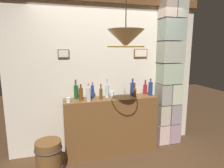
# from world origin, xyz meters

# --- Properties ---
(panelled_rear_partition) EXTENTS (3.41, 0.15, 2.79)m
(panelled_rear_partition) POSITION_xyz_m (0.00, 1.10, 1.47)
(panelled_rear_partition) COLOR beige
(panelled_rear_partition) RESTS_ON ground
(stone_pillar) EXTENTS (0.45, 0.35, 2.71)m
(stone_pillar) POSITION_xyz_m (1.15, 0.94, 1.36)
(stone_pillar) COLOR beige
(stone_pillar) RESTS_ON ground
(bar_shelf_unit) EXTENTS (1.60, 0.36, 0.99)m
(bar_shelf_unit) POSITION_xyz_m (0.00, 0.84, 0.50)
(bar_shelf_unit) COLOR brown
(bar_shelf_unit) RESTS_ON ground
(liquor_bottle_scotch) EXTENTS (0.06, 0.06, 0.32)m
(liquor_bottle_scotch) POSITION_xyz_m (-0.06, 0.89, 1.12)
(liquor_bottle_scotch) COLOR #AAD1DB
(liquor_bottle_scotch) RESTS_ON bar_shelf_unit
(liquor_bottle_port) EXTENTS (0.07, 0.07, 0.32)m
(liquor_bottle_port) POSITION_xyz_m (-0.58, 0.96, 1.12)
(liquor_bottle_port) COLOR #194C21
(liquor_bottle_port) RESTS_ON bar_shelf_unit
(liquor_bottle_mezcal) EXTENTS (0.05, 0.05, 0.24)m
(liquor_bottle_mezcal) POSITION_xyz_m (0.42, 0.82, 1.08)
(liquor_bottle_mezcal) COLOR brown
(liquor_bottle_mezcal) RESTS_ON bar_shelf_unit
(liquor_bottle_rum) EXTENTS (0.05, 0.05, 0.28)m
(liquor_bottle_rum) POSITION_xyz_m (-0.31, 0.91, 1.11)
(liquor_bottle_rum) COLOR navy
(liquor_bottle_rum) RESTS_ON bar_shelf_unit
(liquor_bottle_tequila) EXTENTS (0.07, 0.07, 0.29)m
(liquor_bottle_tequila) POSITION_xyz_m (-0.40, 0.73, 1.11)
(liquor_bottle_tequila) COLOR #BEBEC0
(liquor_bottle_tequila) RESTS_ON bar_shelf_unit
(liquor_bottle_bourbon) EXTENTS (0.07, 0.07, 0.27)m
(liquor_bottle_bourbon) POSITION_xyz_m (0.69, 0.96, 1.09)
(liquor_bottle_bourbon) COLOR maroon
(liquor_bottle_bourbon) RESTS_ON bar_shelf_unit
(liquor_bottle_vodka) EXTENTS (0.06, 0.06, 0.26)m
(liquor_bottle_vodka) POSITION_xyz_m (-0.18, 0.81, 1.09)
(liquor_bottle_vodka) COLOR brown
(liquor_bottle_vodka) RESTS_ON bar_shelf_unit
(liquor_bottle_sherry) EXTENTS (0.08, 0.08, 0.31)m
(liquor_bottle_sherry) POSITION_xyz_m (0.42, 0.92, 1.12)
(liquor_bottle_sherry) COLOR navy
(liquor_bottle_sherry) RESTS_ON bar_shelf_unit
(liquor_bottle_whiskey) EXTENTS (0.08, 0.08, 0.30)m
(liquor_bottle_whiskey) POSITION_xyz_m (0.72, 0.83, 1.12)
(liquor_bottle_whiskey) COLOR navy
(liquor_bottle_whiskey) RESTS_ON bar_shelf_unit
(liquor_bottle_brandy) EXTENTS (0.07, 0.07, 0.27)m
(liquor_bottle_brandy) POSITION_xyz_m (-0.51, 0.82, 1.10)
(liquor_bottle_brandy) COLOR #603712
(liquor_bottle_brandy) RESTS_ON bar_shelf_unit
(glass_tumbler_rocks) EXTENTS (0.06, 0.06, 0.09)m
(glass_tumbler_rocks) POSITION_xyz_m (0.05, 0.96, 1.04)
(glass_tumbler_rocks) COLOR silver
(glass_tumbler_rocks) RESTS_ON bar_shelf_unit
(glass_tumbler_highball) EXTENTS (0.06, 0.06, 0.08)m
(glass_tumbler_highball) POSITION_xyz_m (-0.72, 0.75, 1.03)
(glass_tumbler_highball) COLOR silver
(glass_tumbler_highball) RESTS_ON bar_shelf_unit
(pendant_lamp) EXTENTS (0.44, 0.44, 0.62)m
(pendant_lamp) POSITION_xyz_m (-0.07, -0.03, 1.93)
(pendant_lamp) COLOR beige
(wooden_barrel) EXTENTS (0.40, 0.40, 0.52)m
(wooden_barrel) POSITION_xyz_m (-1.04, 0.49, 0.26)
(wooden_barrel) COLOR brown
(wooden_barrel) RESTS_ON ground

